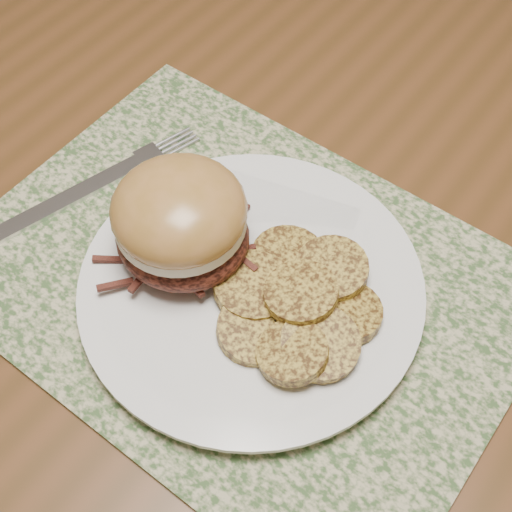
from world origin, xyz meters
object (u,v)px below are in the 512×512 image
(dining_table, at_px, (261,299))
(pork_sandwich, at_px, (180,221))
(dinner_plate, at_px, (251,288))
(fork, at_px, (101,182))

(dining_table, relative_size, pork_sandwich, 13.43)
(dinner_plate, distance_m, fork, 0.18)
(dining_table, distance_m, dinner_plate, 0.10)
(fork, bearing_deg, dinner_plate, 12.66)
(dining_table, height_order, fork, fork)
(dining_table, height_order, dinner_plate, dinner_plate)
(dinner_plate, relative_size, pork_sandwich, 2.33)
(dinner_plate, xyz_separation_m, pork_sandwich, (-0.06, -0.01, 0.05))
(fork, bearing_deg, dining_table, 27.05)
(dining_table, distance_m, pork_sandwich, 0.15)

